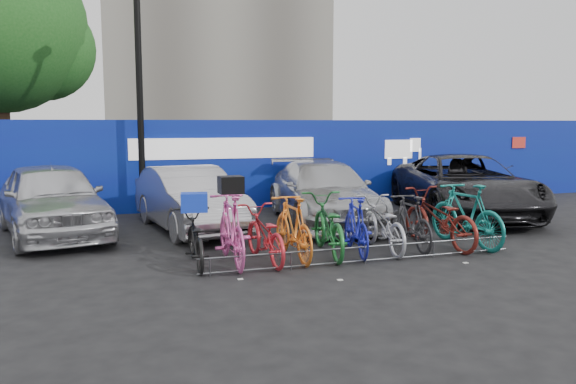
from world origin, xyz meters
name	(u,v)px	position (x,y,z in m)	size (l,w,h in m)	color
ground	(350,255)	(0.00, 0.00, 0.00)	(100.00, 100.00, 0.00)	black
hoarding	(261,164)	(0.01, 6.00, 1.20)	(22.00, 0.18, 2.40)	navy
tree	(4,30)	(-6.77, 10.06, 5.07)	(5.40, 5.20, 7.80)	#382314
lamppost	(139,83)	(-3.20, 5.40, 3.27)	(0.25, 0.50, 6.11)	black
bike_rack	(365,254)	(0.00, -0.60, 0.16)	(5.60, 0.03, 0.30)	#595B60
car_0	(52,199)	(-5.13, 3.45, 0.77)	(1.81, 4.50, 1.53)	silver
car_1	(190,199)	(-2.35, 3.23, 0.69)	(1.45, 4.16, 1.37)	#A3A2A7
car_2	(323,193)	(0.75, 3.21, 0.71)	(1.98, 4.87, 1.41)	#AFB0B4
car_3	(464,185)	(4.47, 3.04, 0.77)	(2.54, 5.52, 1.53)	black
bike_0	(195,239)	(-2.71, 0.10, 0.45)	(0.60, 1.71, 0.90)	black
bike_1	(231,229)	(-2.13, 0.02, 0.59)	(0.56, 1.97, 1.18)	#F157AE
bike_2	(264,235)	(-1.58, 0.00, 0.47)	(0.62, 1.79, 0.94)	red
bike_3	(293,228)	(-1.06, 0.03, 0.55)	(0.52, 1.84, 1.10)	orange
bike_4	(328,225)	(-0.39, 0.13, 0.54)	(0.71, 2.04, 1.07)	#1C682B
bike_5	(356,226)	(0.11, 0.03, 0.52)	(0.49, 1.72, 1.03)	#1A1FB0
bike_6	(382,225)	(0.68, 0.13, 0.49)	(0.65, 1.87, 0.98)	#A6A6AC
bike_7	(410,222)	(1.25, 0.12, 0.51)	(0.48, 1.69, 1.02)	#28282B
bike_8	(439,218)	(1.84, 0.10, 0.55)	(0.73, 2.08, 1.09)	maroon
bike_9	(466,215)	(2.37, 0.00, 0.60)	(0.57, 2.01, 1.21)	#167E76
cargo_crate	(194,202)	(-2.71, 0.10, 1.05)	(0.42, 0.32, 0.30)	#1433C6
cargo_topcase	(231,185)	(-2.13, 0.02, 1.32)	(0.38, 0.34, 0.28)	black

